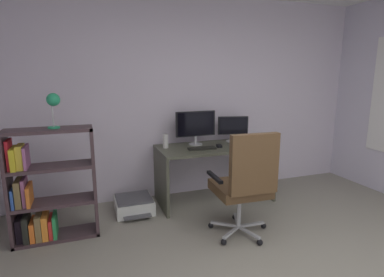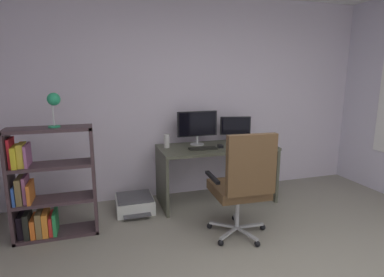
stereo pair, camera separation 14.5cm
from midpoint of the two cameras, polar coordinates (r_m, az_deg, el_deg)
wall_back at (r=4.22m, az=1.57°, el=7.62°), size 4.95×0.10×2.66m
desk at (r=3.99m, az=5.60°, el=-4.14°), size 1.48×0.67×0.74m
monitor_main at (r=3.96m, az=2.03°, el=2.51°), size 0.53×0.18×0.44m
monitor_secondary at (r=4.17m, az=9.06°, el=2.07°), size 0.41×0.18×0.35m
keyboard at (r=3.76m, az=3.14°, el=-1.87°), size 0.35×0.15×0.02m
computer_mouse at (r=3.87m, az=6.38°, el=-1.43°), size 0.08×0.11×0.03m
desktop_speaker at (r=3.83m, az=-3.66°, el=-0.49°), size 0.07×0.07×0.17m
office_chair at (r=3.07m, az=10.80°, el=-8.04°), size 0.63×0.63×1.11m
bookshelf at (r=3.42m, az=-24.68°, el=-8.72°), size 0.81×0.29×1.13m
desk_lamp at (r=3.22m, az=-23.18°, el=6.27°), size 0.13×0.12×0.34m
printer at (r=3.87m, az=-9.55°, el=-11.89°), size 0.44×0.51×0.19m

